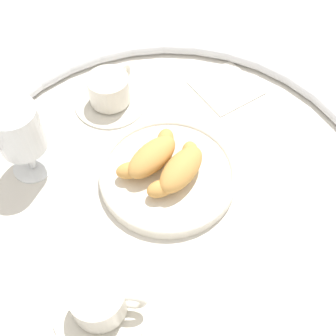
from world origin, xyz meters
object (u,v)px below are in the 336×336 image
at_px(coffee_cup_far, 110,92).
at_px(pastry_plate, 168,175).
at_px(croissant_small, 152,156).
at_px(juice_glass_left, 19,133).
at_px(croissant_large, 181,171).
at_px(folded_napkin, 226,87).
at_px(coffee_cup_near, 100,301).

bearing_deg(coffee_cup_far, pastry_plate, -93.95).
bearing_deg(pastry_plate, coffee_cup_far, 86.05).
height_order(croissant_small, juice_glass_left, juice_glass_left).
bearing_deg(pastry_plate, croissant_large, -68.20).
bearing_deg(croissant_large, pastry_plate, 111.80).
bearing_deg(croissant_small, pastry_plate, -69.40).
xyz_separation_m(coffee_cup_far, folded_napkin, (0.20, -0.10, -0.02)).
height_order(croissant_small, coffee_cup_far, croissant_small).
distance_m(croissant_large, coffee_cup_far, 0.23).
bearing_deg(juice_glass_left, folded_napkin, -6.74).
xyz_separation_m(pastry_plate, croissant_small, (-0.01, 0.03, 0.03)).
bearing_deg(folded_napkin, coffee_cup_near, -151.12).
height_order(croissant_small, folded_napkin, croissant_small).
bearing_deg(folded_napkin, coffee_cup_far, 153.94).
xyz_separation_m(croissant_small, folded_napkin, (0.23, 0.08, -0.04)).
xyz_separation_m(croissant_large, juice_glass_left, (-0.18, 0.17, 0.05)).
bearing_deg(coffee_cup_near, coffee_cup_far, 56.74).
relative_size(croissant_large, coffee_cup_far, 0.95).
distance_m(croissant_large, coffee_cup_near, 0.23).
relative_size(coffee_cup_near, coffee_cup_far, 1.00).
bearing_deg(croissant_small, coffee_cup_far, 81.94).
height_order(croissant_small, coffee_cup_near, croissant_small).
bearing_deg(croissant_large, folded_napkin, 32.06).
relative_size(croissant_large, croissant_small, 0.96).
bearing_deg(pastry_plate, folded_napkin, 26.33).
height_order(croissant_large, coffee_cup_near, croissant_large).
bearing_deg(juice_glass_left, croissant_small, -37.36).
bearing_deg(pastry_plate, coffee_cup_near, -148.51).
height_order(croissant_large, juice_glass_left, juice_glass_left).
bearing_deg(coffee_cup_far, juice_glass_left, -164.30).
relative_size(croissant_large, juice_glass_left, 0.92).
relative_size(croissant_small, coffee_cup_far, 0.99).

